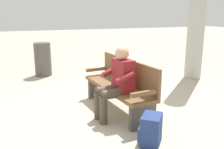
{
  "coord_description": "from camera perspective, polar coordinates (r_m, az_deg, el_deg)",
  "views": [
    {
      "loc": [
        -3.83,
        1.53,
        1.7
      ],
      "look_at": [
        -0.14,
        0.15,
        0.7
      ],
      "focal_mm": 39.83,
      "sensor_mm": 36.0,
      "label": 1
    }
  ],
  "objects": [
    {
      "name": "ground_plane",
      "position": [
        4.46,
        1.16,
        -8.14
      ],
      "size": [
        40.0,
        40.0,
        0.0
      ],
      "primitive_type": "plane",
      "color": "#B7AD99"
    },
    {
      "name": "bench_near",
      "position": [
        4.34,
        2.02,
        -2.37
      ],
      "size": [
        1.84,
        0.68,
        0.9
      ],
      "rotation": [
        0.0,
        0.0,
        0.11
      ],
      "color": "brown",
      "rests_on": "ground"
    },
    {
      "name": "person_seated",
      "position": [
        3.95,
        1.11,
        -1.51
      ],
      "size": [
        0.6,
        0.6,
        1.18
      ],
      "rotation": [
        0.0,
        0.0,
        0.11
      ],
      "color": "maroon",
      "rests_on": "ground"
    },
    {
      "name": "backpack",
      "position": [
        3.36,
        8.9,
        -12.44
      ],
      "size": [
        0.41,
        0.4,
        0.41
      ],
      "rotation": [
        0.0,
        0.0,
        5.58
      ],
      "color": "navy",
      "rests_on": "ground"
    },
    {
      "name": "trash_bin",
      "position": [
        6.98,
        -15.6,
        3.39
      ],
      "size": [
        0.44,
        0.44,
        0.89
      ],
      "primitive_type": "cylinder",
      "color": "#514C47",
      "rests_on": "ground"
    }
  ]
}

